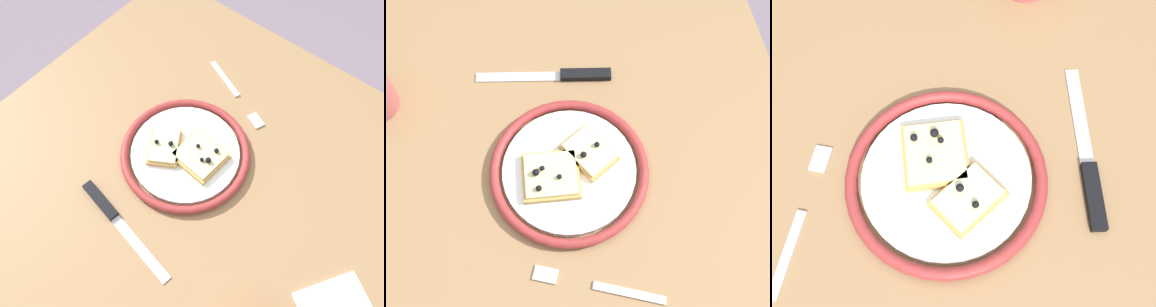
# 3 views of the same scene
# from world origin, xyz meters

# --- Properties ---
(ground_plane) EXTENTS (6.00, 6.00, 0.00)m
(ground_plane) POSITION_xyz_m (0.00, 0.00, 0.00)
(ground_plane) COLOR slate
(dining_table) EXTENTS (0.91, 0.88, 0.71)m
(dining_table) POSITION_xyz_m (0.00, 0.00, 0.62)
(dining_table) COLOR #936D47
(dining_table) RESTS_ON ground_plane
(plate) EXTENTS (0.26, 0.26, 0.02)m
(plate) POSITION_xyz_m (-0.06, -0.04, 0.72)
(plate) COLOR white
(plate) RESTS_ON dining_table
(pizza_slice_near) EXTENTS (0.10, 0.10, 0.03)m
(pizza_slice_near) POSITION_xyz_m (-0.04, -0.08, 0.73)
(pizza_slice_near) COLOR tan
(pizza_slice_near) RESTS_ON plate
(pizza_slice_far) EXTENTS (0.09, 0.10, 0.03)m
(pizza_slice_far) POSITION_xyz_m (-0.07, -0.01, 0.73)
(pizza_slice_far) COLOR tan
(pizza_slice_far) RESTS_ON plate
(knife) EXTENTS (0.06, 0.24, 0.01)m
(knife) POSITION_xyz_m (0.13, -0.07, 0.72)
(knife) COLOR silver
(knife) RESTS_ON dining_table
(fork) EXTENTS (0.09, 0.19, 0.00)m
(fork) POSITION_xyz_m (-0.24, -0.05, 0.71)
(fork) COLOR silver
(fork) RESTS_ON dining_table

